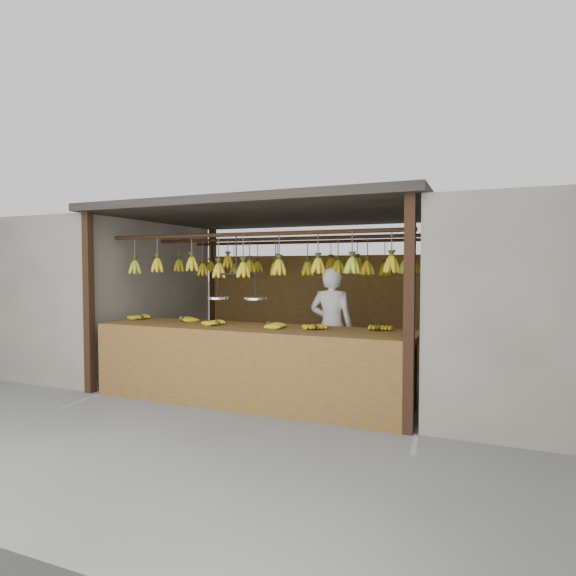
% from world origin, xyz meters
% --- Properties ---
extents(ground, '(80.00, 80.00, 0.00)m').
position_xyz_m(ground, '(0.00, 0.00, 0.00)').
color(ground, '#5B5B57').
extents(stall, '(4.30, 3.30, 2.40)m').
position_xyz_m(stall, '(0.00, 0.33, 1.97)').
color(stall, black).
rests_on(stall, ground).
extents(neighbor_left, '(3.00, 3.00, 2.30)m').
position_xyz_m(neighbor_left, '(-3.60, 0.00, 1.15)').
color(neighbor_left, slate).
rests_on(neighbor_left, ground).
extents(neighbor_right, '(3.00, 3.00, 2.30)m').
position_xyz_m(neighbor_right, '(3.60, 0.00, 1.15)').
color(neighbor_right, slate).
rests_on(neighbor_right, ground).
extents(counter, '(3.85, 0.87, 0.96)m').
position_xyz_m(counter, '(0.11, -1.24, 0.71)').
color(counter, brown).
rests_on(counter, ground).
extents(hanging_bananas, '(3.62, 2.25, 0.40)m').
position_xyz_m(hanging_bananas, '(0.00, -0.00, 1.61)').
color(hanging_bananas, '#92A523').
rests_on(hanging_bananas, ground).
extents(balance_scale, '(0.76, 0.36, 0.79)m').
position_xyz_m(balance_scale, '(-0.14, -1.00, 1.26)').
color(balance_scale, black).
rests_on(balance_scale, ground).
extents(vendor, '(0.61, 0.42, 1.61)m').
position_xyz_m(vendor, '(0.75, 0.03, 0.80)').
color(vendor, white).
rests_on(vendor, ground).
extents(bag_bundles, '(0.08, 0.26, 1.26)m').
position_xyz_m(bag_bundles, '(1.94, 1.35, 1.02)').
color(bag_bundles, yellow).
rests_on(bag_bundles, ground).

